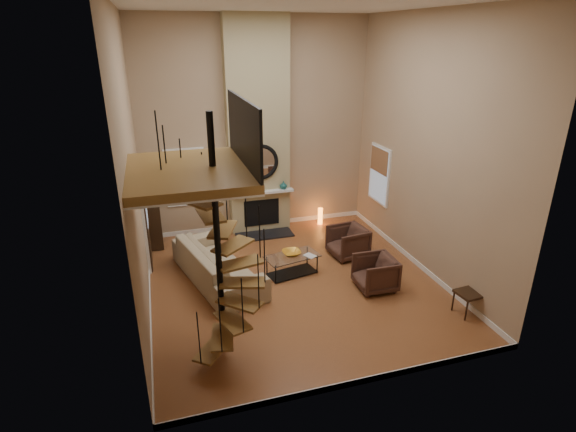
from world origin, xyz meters
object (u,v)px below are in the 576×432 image
object	(u,v)px
armchair_far	(378,273)
armchair_near	(350,242)
sofa	(217,264)
coffee_table	(292,263)
floor_lamp	(212,195)
accent_lamp	(320,216)
side_chair	(473,289)
hutch	(152,210)

from	to	relation	value
armchair_far	armchair_near	bearing A→B (deg)	178.94
sofa	coffee_table	distance (m)	1.67
coffee_table	floor_lamp	distance (m)	2.61
coffee_table	accent_lamp	world-z (taller)	accent_lamp
armchair_near	side_chair	xyz separation A→B (m)	(1.20, -2.94, 0.17)
accent_lamp	sofa	bearing A→B (deg)	-144.99
hutch	armchair_near	size ratio (longest dim) A/B	2.23
armchair_far	coffee_table	distance (m)	1.90
armchair_near	accent_lamp	xyz separation A→B (m)	(-0.03, 2.00, -0.10)
sofa	coffee_table	world-z (taller)	sofa
sofa	armchair_far	distance (m)	3.47
sofa	accent_lamp	bearing A→B (deg)	-69.90
hutch	accent_lamp	world-z (taller)	hutch
floor_lamp	sofa	bearing A→B (deg)	-96.97
sofa	armchair_far	world-z (taller)	sofa
armchair_near	coffee_table	world-z (taller)	armchair_near
armchair_far	accent_lamp	xyz separation A→B (m)	(0.04, 3.59, -0.10)
sofa	hutch	bearing A→B (deg)	14.26
sofa	accent_lamp	distance (m)	3.97
hutch	armchair_far	xyz separation A→B (m)	(4.47, -3.56, -0.60)
sofa	floor_lamp	bearing A→B (deg)	-21.88
coffee_table	floor_lamp	xyz separation A→B (m)	(-1.45, 1.85, 1.13)
accent_lamp	coffee_table	bearing A→B (deg)	-122.70
hutch	accent_lamp	bearing A→B (deg)	0.38
sofa	side_chair	bearing A→B (deg)	-135.59
hutch	armchair_near	xyz separation A→B (m)	(4.54, -1.97, -0.60)
accent_lamp	side_chair	bearing A→B (deg)	-75.99
hutch	accent_lamp	xyz separation A→B (m)	(4.51, 0.03, -0.70)
armchair_near	accent_lamp	bearing A→B (deg)	174.27
hutch	side_chair	size ratio (longest dim) A/B	1.97
armchair_far	accent_lamp	bearing A→B (deg)	-179.16
accent_lamp	side_chair	world-z (taller)	side_chair
coffee_table	side_chair	world-z (taller)	side_chair
hutch	floor_lamp	bearing A→B (deg)	-23.10
side_chair	floor_lamp	bearing A→B (deg)	134.98
armchair_far	side_chair	xyz separation A→B (m)	(1.28, -1.35, 0.17)
armchair_far	coffee_table	size ratio (longest dim) A/B	0.63
sofa	floor_lamp	xyz separation A→B (m)	(0.20, 1.63, 1.02)
hutch	coffee_table	bearing A→B (deg)	-40.41
sofa	side_chair	xyz separation A→B (m)	(4.49, -2.66, 0.13)
sofa	accent_lamp	world-z (taller)	sofa
armchair_far	accent_lamp	distance (m)	3.59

